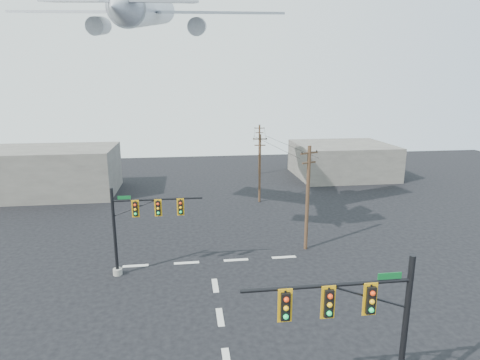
{
  "coord_description": "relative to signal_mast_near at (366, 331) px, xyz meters",
  "views": [
    {
      "loc": [
        -1.74,
        -17.96,
        14.07
      ],
      "look_at": [
        1.38,
        5.0,
        8.43
      ],
      "focal_mm": 30.0,
      "sensor_mm": 36.0,
      "label": 1
    }
  ],
  "objects": [
    {
      "name": "ground",
      "position": [
        -5.34,
        4.29,
        -4.17
      ],
      "size": [
        120.0,
        120.0,
        0.0
      ],
      "primitive_type": "plane",
      "color": "black",
      "rests_on": "ground"
    },
    {
      "name": "lane_markings",
      "position": [
        -5.34,
        9.62,
        -4.16
      ],
      "size": [
        14.0,
        21.2,
        0.01
      ],
      "color": "beige",
      "rests_on": "ground"
    },
    {
      "name": "signal_mast_near",
      "position": [
        0.0,
        0.0,
        0.0
      ],
      "size": [
        7.33,
        0.81,
        7.36
      ],
      "color": "gray",
      "rests_on": "ground"
    },
    {
      "name": "signal_mast_far",
      "position": [
        -10.85,
        14.89,
        -0.34
      ],
      "size": [
        6.82,
        0.74,
        6.75
      ],
      "color": "gray",
      "rests_on": "ground"
    },
    {
      "name": "utility_pole_a",
      "position": [
        2.95,
        17.75,
        0.56
      ],
      "size": [
        1.69,
        0.87,
        9.05
      ],
      "rotation": [
        0.0,
        0.0,
        0.43
      ],
      "color": "#4E3221",
      "rests_on": "ground"
    },
    {
      "name": "utility_pole_b",
      "position": [
        1.53,
        32.27,
        0.12
      ],
      "size": [
        1.66,
        0.31,
        8.21
      ],
      "rotation": [
        0.0,
        0.0,
        -0.12
      ],
      "color": "#4E3221",
      "rests_on": "ground"
    },
    {
      "name": "utility_pole_c",
      "position": [
        4.28,
        47.47,
        -0.11
      ],
      "size": [
        1.59,
        0.32,
        7.76
      ],
      "rotation": [
        0.0,
        0.0,
        -0.14
      ],
      "color": "#4E3221",
      "rests_on": "ground"
    },
    {
      "name": "power_lines",
      "position": [
        2.58,
        32.65,
        3.52
      ],
      "size": [
        4.22,
        29.72,
        0.63
      ],
      "color": "black"
    },
    {
      "name": "airliner",
      "position": [
        -10.02,
        24.5,
        16.07
      ],
      "size": [
        23.83,
        25.15,
        6.63
      ],
      "rotation": [
        0.0,
        -0.15,
        1.48
      ],
      "color": "silver"
    },
    {
      "name": "building_left",
      "position": [
        -25.34,
        39.29,
        -1.17
      ],
      "size": [
        18.0,
        10.0,
        6.0
      ],
      "primitive_type": "cube",
      "color": "slate",
      "rests_on": "ground"
    },
    {
      "name": "building_right",
      "position": [
        16.66,
        44.29,
        -1.67
      ],
      "size": [
        14.0,
        12.0,
        5.0
      ],
      "primitive_type": "cube",
      "color": "slate",
      "rests_on": "ground"
    }
  ]
}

